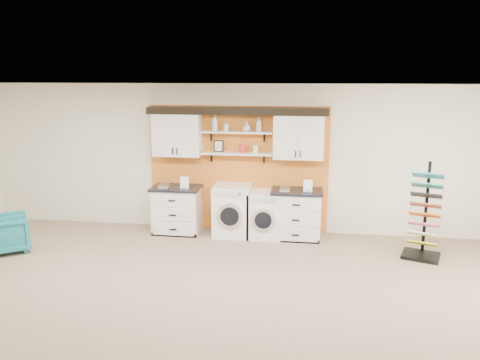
# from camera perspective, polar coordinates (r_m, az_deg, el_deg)

# --- Properties ---
(floor) EXTENTS (10.00, 10.00, 0.00)m
(floor) POSITION_cam_1_polar(r_m,az_deg,el_deg) (5.68, -6.35, -18.90)
(floor) COLOR gray
(floor) RESTS_ON ground
(ceiling) EXTENTS (10.00, 10.00, 0.00)m
(ceiling) POSITION_cam_1_polar(r_m,az_deg,el_deg) (4.83, -7.18, 10.62)
(ceiling) COLOR white
(ceiling) RESTS_ON wall_back
(wall_back) EXTENTS (10.00, 0.00, 10.00)m
(wall_back) POSITION_cam_1_polar(r_m,az_deg,el_deg) (8.90, -0.21, 2.64)
(wall_back) COLOR silver
(wall_back) RESTS_ON floor
(accent_panel) EXTENTS (3.40, 0.07, 2.40)m
(accent_panel) POSITION_cam_1_polar(r_m,az_deg,el_deg) (8.90, -0.24, 1.33)
(accent_panel) COLOR orange
(accent_panel) RESTS_ON wall_back
(upper_cabinet_left) EXTENTS (0.90, 0.35, 0.84)m
(upper_cabinet_left) POSITION_cam_1_polar(r_m,az_deg,el_deg) (8.86, -7.69, 5.62)
(upper_cabinet_left) COLOR white
(upper_cabinet_left) RESTS_ON wall_back
(upper_cabinet_right) EXTENTS (0.90, 0.35, 0.84)m
(upper_cabinet_right) POSITION_cam_1_polar(r_m,az_deg,el_deg) (8.53, 7.15, 5.36)
(upper_cabinet_right) COLOR white
(upper_cabinet_right) RESTS_ON wall_back
(shelf_lower) EXTENTS (1.32, 0.28, 0.03)m
(shelf_lower) POSITION_cam_1_polar(r_m,az_deg,el_deg) (8.68, -0.40, 3.25)
(shelf_lower) COLOR white
(shelf_lower) RESTS_ON wall_back
(shelf_upper) EXTENTS (1.32, 0.28, 0.03)m
(shelf_upper) POSITION_cam_1_polar(r_m,az_deg,el_deg) (8.62, -0.40, 5.87)
(shelf_upper) COLOR white
(shelf_upper) RESTS_ON wall_back
(crown_molding) EXTENTS (3.30, 0.41, 0.13)m
(crown_molding) POSITION_cam_1_polar(r_m,az_deg,el_deg) (8.59, -0.39, 8.51)
(crown_molding) COLOR black
(crown_molding) RESTS_ON wall_back
(picture_frame) EXTENTS (0.18, 0.02, 0.22)m
(picture_frame) POSITION_cam_1_polar(r_m,az_deg,el_deg) (8.76, -2.62, 4.16)
(picture_frame) COLOR black
(picture_frame) RESTS_ON shelf_lower
(canister_red) EXTENTS (0.11, 0.11, 0.16)m
(canister_red) POSITION_cam_1_polar(r_m,az_deg,el_deg) (8.65, 0.26, 3.85)
(canister_red) COLOR red
(canister_red) RESTS_ON shelf_lower
(canister_cream) EXTENTS (0.10, 0.10, 0.14)m
(canister_cream) POSITION_cam_1_polar(r_m,az_deg,el_deg) (8.62, 1.91, 3.75)
(canister_cream) COLOR silver
(canister_cream) RESTS_ON shelf_lower
(base_cabinet_left) EXTENTS (0.92, 0.66, 0.90)m
(base_cabinet_left) POSITION_cam_1_polar(r_m,az_deg,el_deg) (9.00, -7.68, -3.57)
(base_cabinet_left) COLOR white
(base_cabinet_left) RESTS_ON floor
(base_cabinet_right) EXTENTS (0.93, 0.66, 0.91)m
(base_cabinet_right) POSITION_cam_1_polar(r_m,az_deg,el_deg) (8.68, 6.87, -4.14)
(base_cabinet_right) COLOR white
(base_cabinet_right) RESTS_ON floor
(washer) EXTENTS (0.68, 0.71, 0.96)m
(washer) POSITION_cam_1_polar(r_m,az_deg,el_deg) (8.77, -0.92, -3.71)
(washer) COLOR white
(washer) RESTS_ON floor
(dryer) EXTENTS (0.62, 0.71, 0.86)m
(dryer) POSITION_cam_1_polar(r_m,az_deg,el_deg) (8.71, 3.04, -4.16)
(dryer) COLOR white
(dryer) RESTS_ON floor
(sample_rack) EXTENTS (0.71, 0.65, 1.59)m
(sample_rack) POSITION_cam_1_polar(r_m,az_deg,el_deg) (8.27, 21.46, -5.41)
(sample_rack) COLOR black
(sample_rack) RESTS_ON floor
(armchair) EXTENTS (0.95, 0.95, 0.63)m
(armchair) POSITION_cam_1_polar(r_m,az_deg,el_deg) (8.96, -26.49, -5.86)
(armchair) COLOR #186F7A
(armchair) RESTS_ON floor
(soap_bottle_a) EXTENTS (0.16, 0.16, 0.29)m
(soap_bottle_a) POSITION_cam_1_polar(r_m,az_deg,el_deg) (8.67, -3.09, 6.96)
(soap_bottle_a) COLOR silver
(soap_bottle_a) RESTS_ON shelf_upper
(soap_bottle_b) EXTENTS (0.10, 0.10, 0.17)m
(soap_bottle_b) POSITION_cam_1_polar(r_m,az_deg,el_deg) (8.64, -1.72, 6.56)
(soap_bottle_b) COLOR silver
(soap_bottle_b) RESTS_ON shelf_upper
(soap_bottle_c) EXTENTS (0.15, 0.15, 0.18)m
(soap_bottle_c) POSITION_cam_1_polar(r_m,az_deg,el_deg) (8.58, 0.83, 6.55)
(soap_bottle_c) COLOR silver
(soap_bottle_c) RESTS_ON shelf_upper
(soap_bottle_d) EXTENTS (0.11, 0.11, 0.26)m
(soap_bottle_d) POSITION_cam_1_polar(r_m,az_deg,el_deg) (8.55, 2.32, 6.80)
(soap_bottle_d) COLOR silver
(soap_bottle_d) RESTS_ON shelf_upper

